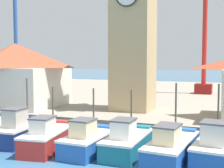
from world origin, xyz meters
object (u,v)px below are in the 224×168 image
at_px(fishing_boat_mid_left, 49,137).
at_px(fishing_boat_center, 89,141).
at_px(port_crane_near, 204,39).
at_px(fishing_boat_left_inner, 22,130).
at_px(fishing_boat_mid_right, 128,141).
at_px(clock_tower, 133,20).
at_px(port_crane_far, 17,40).
at_px(fishing_boat_right_inner, 172,147).
at_px(fishing_boat_right_outer, 215,148).
at_px(warehouse_left, 16,74).

height_order(fishing_boat_mid_left, fishing_boat_center, fishing_boat_mid_left).
bearing_deg(fishing_boat_center, port_crane_near, 80.33).
height_order(fishing_boat_left_inner, fishing_boat_mid_right, fishing_boat_left_inner).
distance_m(fishing_boat_center, clock_tower, 11.75).
height_order(fishing_boat_center, port_crane_far, port_crane_far).
bearing_deg(clock_tower, fishing_boat_left_inner, -120.52).
distance_m(fishing_boat_right_inner, fishing_boat_right_outer, 2.22).
xyz_separation_m(fishing_boat_mid_left, clock_tower, (2.37, 9.00, 7.78)).
height_order(clock_tower, warehouse_left, clock_tower).
distance_m(fishing_boat_right_outer, warehouse_left, 19.25).
distance_m(fishing_boat_mid_right, fishing_boat_right_outer, 4.69).
bearing_deg(fishing_boat_mid_left, clock_tower, 75.25).
bearing_deg(fishing_boat_right_inner, fishing_boat_mid_right, 175.74).
height_order(fishing_boat_mid_right, port_crane_far, port_crane_far).
height_order(fishing_boat_right_outer, port_crane_far, port_crane_far).
xyz_separation_m(fishing_boat_mid_right, clock_tower, (-2.28, 8.19, 7.80)).
height_order(fishing_boat_left_inner, port_crane_far, port_crane_far).
xyz_separation_m(fishing_boat_right_inner, port_crane_far, (-26.31, 21.07, 7.45)).
distance_m(fishing_boat_left_inner, port_crane_far, 27.76).
xyz_separation_m(fishing_boat_center, port_crane_near, (4.07, 23.89, 7.14)).
xyz_separation_m(fishing_boat_right_inner, port_crane_near, (-0.56, 23.50, 7.14)).
bearing_deg(fishing_boat_center, fishing_boat_left_inner, 173.88).
bearing_deg(fishing_boat_mid_left, port_crane_far, 131.44).
relative_size(fishing_boat_mid_right, warehouse_left, 0.54).
height_order(fishing_boat_mid_left, fishing_boat_mid_right, fishing_boat_mid_left).
xyz_separation_m(fishing_boat_left_inner, fishing_boat_right_inner, (9.64, -0.14, -0.06)).
distance_m(clock_tower, warehouse_left, 11.76).
bearing_deg(fishing_boat_mid_left, fishing_boat_right_outer, 6.57).
distance_m(fishing_boat_left_inner, fishing_boat_right_inner, 9.65).
xyz_separation_m(fishing_boat_right_inner, clock_tower, (-4.79, 8.38, 7.80)).
distance_m(fishing_boat_left_inner, warehouse_left, 9.72).
height_order(fishing_boat_right_inner, clock_tower, clock_tower).
bearing_deg(fishing_boat_right_outer, clock_tower, 131.29).
xyz_separation_m(fishing_boat_mid_right, fishing_boat_right_inner, (2.51, -0.19, -0.01)).
relative_size(clock_tower, port_crane_far, 0.81).
relative_size(fishing_boat_mid_right, fishing_boat_right_inner, 0.87).
bearing_deg(port_crane_near, port_crane_far, -174.62).
distance_m(fishing_boat_mid_left, fishing_boat_mid_right, 4.72).
relative_size(fishing_boat_center, clock_tower, 0.28).
bearing_deg(fishing_boat_mid_right, port_crane_far, 138.73).
bearing_deg(port_crane_far, fishing_boat_center, -44.73).
xyz_separation_m(fishing_boat_mid_right, port_crane_far, (-23.80, 20.89, 7.44)).
xyz_separation_m(fishing_boat_right_inner, warehouse_left, (-15.59, 7.10, 3.33)).
height_order(clock_tower, port_crane_far, port_crane_far).
xyz_separation_m(fishing_boat_mid_right, fishing_boat_right_outer, (4.68, 0.27, 0.03)).
xyz_separation_m(fishing_boat_center, fishing_boat_mid_right, (2.12, 0.58, 0.01)).
height_order(fishing_boat_center, port_crane_near, port_crane_near).
xyz_separation_m(fishing_boat_center, port_crane_far, (-21.68, 21.47, 7.45)).
bearing_deg(fishing_boat_mid_left, fishing_boat_right_inner, 4.96).
bearing_deg(port_crane_far, fishing_boat_right_outer, -35.91).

